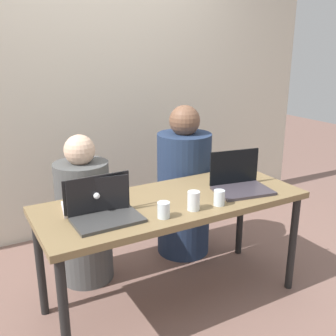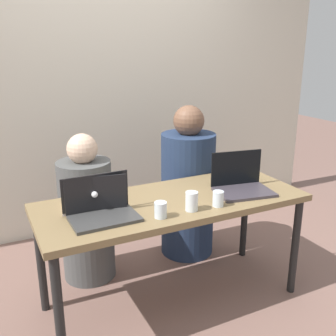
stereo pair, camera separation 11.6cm
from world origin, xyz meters
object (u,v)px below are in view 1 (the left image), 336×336
Objects in this scene: laptop_front_left at (105,211)px; water_glass_center at (194,202)px; person_on_left at (84,218)px; person_on_right at (184,189)px; laptop_front_right at (240,182)px; laptop_back_left at (95,202)px; water_glass_right at (219,199)px; water_glass_left at (164,211)px.

laptop_front_left is 3.30× the size of water_glass_center.
person_on_right reaches higher than person_on_left.
person_on_right is at bearing 62.25° from water_glass_center.
water_glass_center is at bearing -153.99° from laptop_front_right.
laptop_back_left is (-0.87, -0.45, 0.23)m from person_on_right.
laptop_front_right is 1.06× the size of laptop_front_left.
water_glass_right is 0.37m from water_glass_left.
laptop_front_left is 4.00× the size of water_glass_right.
water_glass_left is (-0.58, -0.74, 0.22)m from person_on_right.
water_glass_left is at bearing -177.49° from water_glass_center.
laptop_front_right is 4.34× the size of water_glass_left.
person_on_left is at bearing 13.31° from person_on_right.
person_on_left is 1.09m from laptop_front_right.
water_glass_center is (-0.38, -0.73, 0.23)m from person_on_right.
laptop_front_right is 0.92m from laptop_front_left.
laptop_front_right is 4.24× the size of water_glass_right.
water_glass_left is at bearing 145.62° from laptop_back_left.
person_on_right is 0.97m from water_glass_left.
laptop_front_left is (-0.87, -0.60, 0.24)m from person_on_right.
person_on_right is at bearing 51.78° from water_glass_left.
laptop_front_right is 0.30m from water_glass_right.
laptop_front_right is (0.05, -0.60, 0.24)m from person_on_right.
person_on_left is at bearing -87.98° from laptop_back_left.
person_on_right is at bearing -179.46° from person_on_left.
laptop_front_right is (0.86, -0.60, 0.30)m from person_on_left.
laptop_front_left is (-0.06, -0.60, 0.29)m from person_on_left.
person_on_left is at bearing 154.57° from laptop_front_right.
person_on_right is 0.86m from water_glass_center.
person_on_right is at bearing 104.52° from laptop_front_right.
person_on_left reaches higher than water_glass_right.
water_glass_left is (-0.37, 0.01, -0.00)m from water_glass_right.
water_glass_center is at bearing 2.51° from water_glass_left.
laptop_back_left is 4.29× the size of water_glass_right.
person_on_left reaches higher than laptop_front_left.
laptop_front_left reaches higher than water_glass_left.
water_glass_center is at bearing 160.61° from laptop_back_left.
laptop_back_left is at bearing 90.83° from laptop_front_left.
laptop_front_right reaches higher than laptop_front_left.
person_on_left is 0.89m from water_glass_center.
water_glass_center is at bearing -16.03° from laptop_front_left.
water_glass_right is at bearing -13.42° from laptop_front_left.
laptop_front_right is at bearing 12.20° from water_glass_left.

